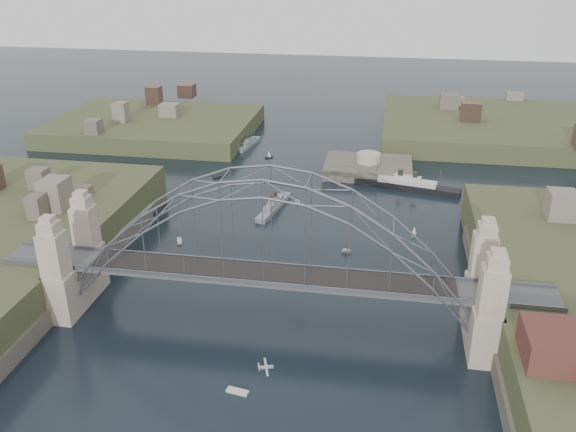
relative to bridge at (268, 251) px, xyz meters
The scene contains 16 objects.
ground 12.32m from the bridge, ahead, with size 500.00×500.00×0.00m, color black.
bridge is the anchor object (origin of this frame).
headland_nw 110.41m from the bridge, 120.07° to the left, with size 60.00×45.00×9.00m, color #414728.
headland_ne 121.38m from the bridge, 65.56° to the left, with size 70.00×55.00×9.50m, color #414728.
fort_island 72.14m from the bridge, 80.27° to the left, with size 22.00×16.00×9.40m.
naval_cruiser_near 45.28m from the bridge, 99.82° to the left, with size 5.08×16.48×4.91m.
naval_cruiser_far 91.42m from the bridge, 104.92° to the left, with size 4.15×13.96×4.67m.
ocean_liner 65.35m from the bridge, 70.26° to the left, with size 25.35×9.12×6.19m.
aeroplane 20.60m from the bridge, 79.93° to the right, with size 1.96×3.43×0.51m.
small_boat_a 35.29m from the bridge, 133.41° to the left, with size 1.85×2.84×0.45m.
small_boat_b 29.52m from the bridge, 68.02° to the left, with size 1.96×0.70×1.43m.
small_boat_c 20.89m from the bridge, 92.59° to the right, with size 3.06×1.49×0.45m.
small_boat_d 43.20m from the bridge, 56.61° to the left, with size 1.27×2.03×2.38m.
small_boat_e 66.72m from the bridge, 112.40° to the left, with size 2.68×3.17×0.45m.
small_boat_f 49.25m from the bridge, 93.36° to the left, with size 1.30×1.37×1.43m.
small_boat_h 80.29m from the bridge, 101.26° to the left, with size 2.07×2.18×2.38m.
Camera 1 is at (16.30, -77.92, 53.51)m, focal length 37.80 mm.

